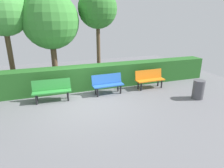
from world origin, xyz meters
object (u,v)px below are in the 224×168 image
tree_near (98,9)px  trash_bin (198,89)px  bench_blue (108,83)px  bench_orange (149,78)px  tree_mid (51,21)px  tree_far (3,12)px  bench_green (52,89)px

tree_near → trash_bin: 6.30m
bench_blue → bench_orange: bearing=179.0°
tree_near → tree_mid: 2.48m
bench_orange → tree_far: size_ratio=0.31×
tree_near → tree_far: tree_near is taller
tree_far → trash_bin: (-7.40, 4.25, -3.03)m
bench_orange → bench_green: size_ratio=0.92×
bench_green → tree_near: (-2.70, -2.78, 3.13)m
bench_blue → trash_bin: bench_blue is taller
bench_orange → bench_green: (4.45, 0.07, 0.00)m
bench_green → tree_mid: tree_mid is taller
bench_blue → tree_mid: size_ratio=0.31×
tree_mid → tree_far: bearing=2.2°
tree_far → tree_mid: bearing=-177.8°
bench_blue → tree_mid: (2.04, -2.59, 2.56)m
tree_near → tree_mid: (2.40, 0.18, -0.57)m
bench_green → bench_blue: bearing=-177.2°
bench_green → trash_bin: (-5.72, 1.72, -0.09)m
bench_green → tree_far: size_ratio=0.33×
bench_green → trash_bin: 5.97m
tree_mid → tree_near: bearing=-175.8°
bench_orange → bench_blue: 2.10m
tree_far → trash_bin: tree_far is taller
bench_blue → tree_near: (-0.36, -2.76, 3.13)m
bench_blue → bench_green: bearing=-2.1°
tree_far → bench_green: bearing=123.6°
bench_blue → bench_green: size_ratio=0.91×
bench_orange → bench_green: bench_orange is taller
tree_near → trash_bin: bearing=123.9°
bench_blue → trash_bin: 3.80m
tree_near → trash_bin: size_ratio=5.94×
tree_near → tree_far: size_ratio=1.03×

